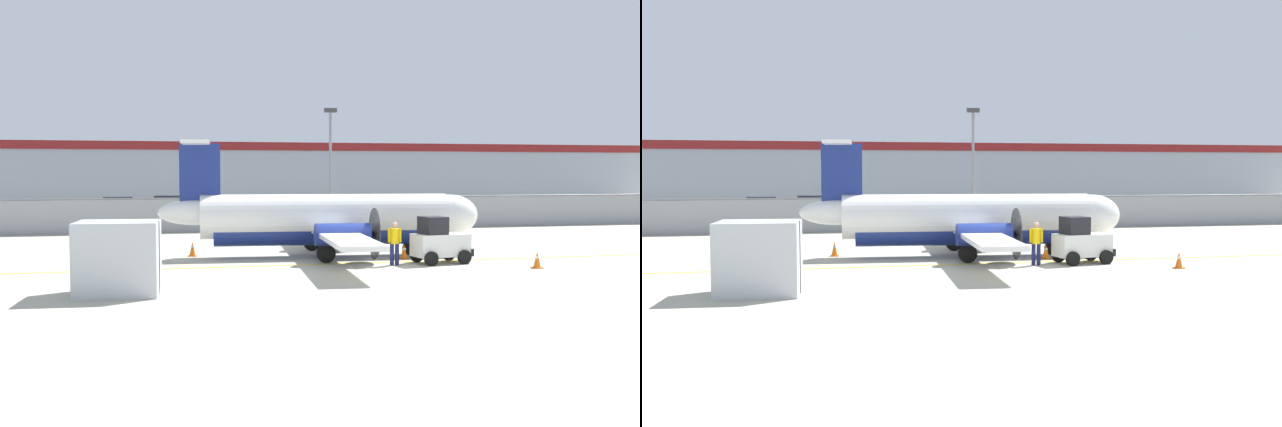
{
  "view_description": "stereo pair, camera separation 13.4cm",
  "coord_description": "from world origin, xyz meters",
  "views": [
    {
      "loc": [
        -7.2,
        -25.33,
        3.71
      ],
      "look_at": [
        -0.1,
        5.56,
        1.8
      ],
      "focal_mm": 40.0,
      "sensor_mm": 36.0,
      "label": 1
    },
    {
      "loc": [
        -7.07,
        -25.36,
        3.71
      ],
      "look_at": [
        -0.1,
        5.56,
        1.8
      ],
      "focal_mm": 40.0,
      "sensor_mm": 36.0,
      "label": 2
    }
  ],
  "objects": [
    {
      "name": "background_building",
      "position": [
        0.0,
        47.99,
        3.26
      ],
      "size": [
        91.0,
        8.1,
        6.5
      ],
      "color": "#A8B2BC",
      "rests_on": "ground"
    },
    {
      "name": "parked_car_7",
      "position": [
        15.46,
        23.73,
        0.89
      ],
      "size": [
        4.22,
        2.05,
        1.58
      ],
      "rotation": [
        0.0,
        0.0,
        0.01
      ],
      "color": "navy",
      "rests_on": "parking_lot_strip"
    },
    {
      "name": "parked_car_5",
      "position": [
        6.43,
        33.68,
        0.89
      ],
      "size": [
        4.37,
        2.39,
        1.58
      ],
      "rotation": [
        0.0,
        0.0,
        -0.12
      ],
      "color": "silver",
      "rests_on": "parking_lot_strip"
    },
    {
      "name": "ground_plane",
      "position": [
        0.0,
        2.0,
        0.0
      ],
      "size": [
        140.0,
        140.0,
        0.01
      ],
      "color": "#B2AD99"
    },
    {
      "name": "commuter_airplane",
      "position": [
        0.14,
        4.54,
        1.6
      ],
      "size": [
        14.02,
        16.08,
        4.92
      ],
      "rotation": [
        0.0,
        0.0,
        -0.08
      ],
      "color": "white",
      "rests_on": "ground"
    },
    {
      "name": "perimeter_fence",
      "position": [
        0.0,
        18.0,
        1.12
      ],
      "size": [
        98.0,
        0.1,
        2.1
      ],
      "color": "gray",
      "rests_on": "ground"
    },
    {
      "name": "ground_crew_worker",
      "position": [
        1.87,
        1.09,
        0.95
      ],
      "size": [
        0.55,
        0.39,
        1.7
      ],
      "rotation": [
        0.0,
        0.0,
        4.54
      ],
      "color": "#191E4C",
      "rests_on": "ground"
    },
    {
      "name": "parked_car_2",
      "position": [
        -6.12,
        33.86,
        0.89
      ],
      "size": [
        4.39,
        2.44,
        1.58
      ],
      "rotation": [
        0.0,
        0.0,
        -0.13
      ],
      "color": "silver",
      "rests_on": "parking_lot_strip"
    },
    {
      "name": "parked_car_3",
      "position": [
        -1.12,
        27.4,
        0.89
      ],
      "size": [
        4.35,
        2.33,
        1.58
      ],
      "rotation": [
        0.0,
        0.0,
        3.24
      ],
      "color": "black",
      "rests_on": "parking_lot_strip"
    },
    {
      "name": "apron_light_pole",
      "position": [
        2.53,
        14.35,
        4.3
      ],
      "size": [
        0.7,
        0.3,
        7.27
      ],
      "color": "slate",
      "rests_on": "ground"
    },
    {
      "name": "parked_car_0",
      "position": [
        -14.9,
        24.09,
        0.89
      ],
      "size": [
        4.28,
        2.18,
        1.58
      ],
      "rotation": [
        0.0,
        0.0,
        3.2
      ],
      "color": "slate",
      "rests_on": "parking_lot_strip"
    },
    {
      "name": "baggage_tug",
      "position": [
        3.83,
        1.29,
        0.86
      ],
      "size": [
        2.46,
        1.64,
        1.88
      ],
      "rotation": [
        0.0,
        0.0,
        0.13
      ],
      "color": "silver",
      "rests_on": "ground"
    },
    {
      "name": "parked_car_1",
      "position": [
        -10.04,
        31.7,
        0.89
      ],
      "size": [
        4.33,
        2.27,
        1.58
      ],
      "rotation": [
        0.0,
        0.0,
        0.08
      ],
      "color": "#B28C19",
      "rests_on": "parking_lot_strip"
    },
    {
      "name": "parking_lot_strip",
      "position": [
        0.0,
        29.5,
        0.06
      ],
      "size": [
        98.0,
        17.0,
        0.12
      ],
      "color": "#38383A",
      "rests_on": "ground"
    },
    {
      "name": "parked_car_4",
      "position": [
        1.09,
        25.43,
        0.89
      ],
      "size": [
        4.21,
        2.03,
        1.58
      ],
      "rotation": [
        0.0,
        0.0,
        -0.01
      ],
      "color": "gray",
      "rests_on": "parking_lot_strip"
    },
    {
      "name": "cargo_container",
      "position": [
        -8.35,
        -3.34,
        1.1
      ],
      "size": [
        2.55,
        2.19,
        2.2
      ],
      "rotation": [
        0.0,
        0.0,
        -0.08
      ],
      "color": "#B7BCC1",
      "rests_on": "ground"
    },
    {
      "name": "traffic_cone_far_left",
      "position": [
        6.9,
        -0.92,
        0.31
      ],
      "size": [
        0.36,
        0.36,
        0.64
      ],
      "color": "orange",
      "rests_on": "ground"
    },
    {
      "name": "parked_car_6",
      "position": [
        10.08,
        31.77,
        0.89
      ],
      "size": [
        4.28,
        2.18,
        1.58
      ],
      "rotation": [
        0.0,
        0.0,
        3.19
      ],
      "color": "navy",
      "rests_on": "parking_lot_strip"
    },
    {
      "name": "traffic_cone_near_left",
      "position": [
        -5.71,
        5.82,
        0.31
      ],
      "size": [
        0.36,
        0.36,
        0.64
      ],
      "color": "orange",
      "rests_on": "ground"
    },
    {
      "name": "traffic_cone_near_right",
      "position": [
        2.92,
        2.92,
        0.31
      ],
      "size": [
        0.36,
        0.36,
        0.64
      ],
      "color": "orange",
      "rests_on": "ground"
    }
  ]
}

